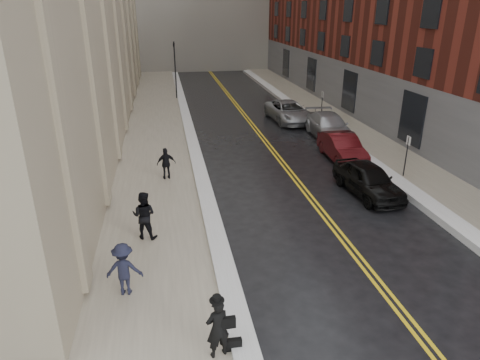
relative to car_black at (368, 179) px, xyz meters
name	(u,v)px	position (x,y,z in m)	size (l,w,h in m)	color
ground	(302,291)	(-5.20, -6.47, -0.74)	(160.00, 160.00, 0.00)	black
sidewalk_left	(156,144)	(-9.70, 9.53, -0.67)	(4.00, 64.00, 0.15)	gray
sidewalk_right	(356,133)	(3.80, 9.53, -0.67)	(3.00, 64.00, 0.15)	gray
lane_stripe_a	(262,139)	(-2.82, 9.53, -0.74)	(0.12, 64.00, 0.01)	gold
lane_stripe_b	(265,139)	(-2.58, 9.53, -0.74)	(0.12, 64.00, 0.01)	gold
snow_ridge_left	(192,141)	(-7.40, 9.53, -0.61)	(0.70, 60.80, 0.26)	white
snow_ridge_right	(331,133)	(1.95, 9.53, -0.59)	(0.85, 60.80, 0.30)	white
traffic_signal	(175,66)	(-7.80, 23.53, 2.34)	(0.18, 0.15, 5.20)	black
parking_sign_near	(407,153)	(2.70, 1.53, 0.61)	(0.06, 0.35, 2.23)	black
parking_sign_far	(322,103)	(2.70, 13.53, 0.61)	(0.06, 0.35, 2.23)	black
car_black	(368,179)	(0.00, 0.00, 0.00)	(1.75, 4.35, 1.48)	black
car_maroon	(342,147)	(0.72, 4.78, -0.01)	(1.56, 4.47, 1.47)	#470C10
car_silver_near	(329,126)	(1.60, 9.08, 0.04)	(2.18, 5.37, 1.56)	#A6A7AE
car_silver_far	(289,112)	(0.20, 13.78, 0.01)	(2.50, 5.42, 1.51)	#96999E
pedestrian_main	(218,328)	(-8.09, -8.74, 0.22)	(0.59, 0.39, 1.63)	black
pedestrian_a	(144,215)	(-9.99, -2.53, 0.32)	(0.88, 0.69, 1.82)	black
pedestrian_b	(124,269)	(-10.47, -5.81, 0.24)	(1.07, 0.61, 1.65)	#1A1C30
pedestrian_c	(166,163)	(-9.09, 3.26, 0.20)	(0.92, 0.38, 1.58)	black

